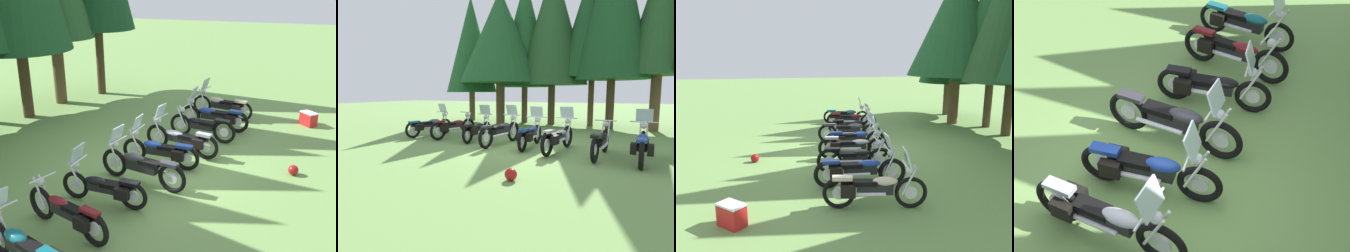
{
  "view_description": "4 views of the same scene",
  "coord_description": "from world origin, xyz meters",
  "views": [
    {
      "loc": [
        -9.18,
        -3.56,
        4.75
      ],
      "look_at": [
        0.83,
        0.03,
        0.88
      ],
      "focal_mm": 43.16,
      "sensor_mm": 36.0,
      "label": 1
    },
    {
      "loc": [
        2.72,
        -8.5,
        1.84
      ],
      "look_at": [
        -0.78,
        -0.1,
        0.69
      ],
      "focal_mm": 28.76,
      "sensor_mm": 36.0,
      "label": 2
    },
    {
      "loc": [
        11.21,
        -2.77,
        3.32
      ],
      "look_at": [
        -1.37,
        -0.11,
        0.59
      ],
      "focal_mm": 35.62,
      "sensor_mm": 36.0,
      "label": 3
    },
    {
      "loc": [
        4.4,
        1.6,
        5.33
      ],
      "look_at": [
        -0.72,
        0.27,
        0.68
      ],
      "focal_mm": 48.96,
      "sensor_mm": 36.0,
      "label": 4
    }
  ],
  "objects": [
    {
      "name": "dropped_helmet",
      "position": [
        0.72,
        -3.44,
        0.13
      ],
      "size": [
        0.27,
        0.27,
        0.27
      ],
      "primitive_type": "sphere",
      "color": "maroon",
      "rests_on": "ground_plane"
    },
    {
      "name": "motorcycle_1",
      "position": [
        -3.39,
        0.61,
        0.45
      ],
      "size": [
        0.9,
        2.22,
        1.02
      ],
      "rotation": [
        0.0,
        0.0,
        1.28
      ],
      "color": "black",
      "rests_on": "ground_plane"
    },
    {
      "name": "pine_tree_2",
      "position": [
        -2.53,
        7.03,
        5.26
      ],
      "size": [
        3.4,
        3.4,
        8.4
      ],
      "color": "#4C3823",
      "rests_on": "ground_plane"
    },
    {
      "name": "motorcycle_4",
      "position": [
        0.07,
        -0.04,
        0.45
      ],
      "size": [
        0.76,
        2.21,
        1.35
      ],
      "rotation": [
        0.0,
        0.0,
        1.54
      ],
      "color": "black",
      "rests_on": "ground_plane"
    },
    {
      "name": "motorcycle_0",
      "position": [
        -4.61,
        0.66,
        0.46
      ],
      "size": [
        1.02,
        2.19,
        1.34
      ],
      "rotation": [
        0.0,
        0.0,
        1.27
      ],
      "color": "black",
      "rests_on": "ground_plane"
    },
    {
      "name": "picnic_cooler",
      "position": [
        4.81,
        -3.68,
        0.24
      ],
      "size": [
        0.63,
        0.63,
        0.48
      ],
      "color": "red",
      "rests_on": "ground_plane"
    },
    {
      "name": "motorcycle_8",
      "position": [
        4.64,
        -0.71,
        0.48
      ],
      "size": [
        0.88,
        2.29,
        1.37
      ],
      "rotation": [
        0.0,
        0.0,
        1.38
      ],
      "color": "black",
      "rests_on": "ground_plane"
    },
    {
      "name": "motorcycle_6",
      "position": [
        2.32,
        -0.56,
        0.45
      ],
      "size": [
        0.62,
        2.19,
        1.02
      ],
      "rotation": [
        0.0,
        0.0,
        1.44
      ],
      "color": "black",
      "rests_on": "ground_plane"
    },
    {
      "name": "pine_tree_0",
      "position": [
        -6.08,
        6.88,
        4.8
      ],
      "size": [
        3.19,
        3.19,
        7.78
      ],
      "color": "brown",
      "rests_on": "ground_plane"
    },
    {
      "name": "motorcycle_3",
      "position": [
        -1.03,
        0.06,
        0.49
      ],
      "size": [
        0.77,
        2.41,
        1.38
      ],
      "rotation": [
        0.0,
        0.0,
        1.38
      ],
      "color": "black",
      "rests_on": "ground_plane"
    },
    {
      "name": "pine_tree_1",
      "position": [
        -3.63,
        5.89,
        4.94
      ],
      "size": [
        4.63,
        4.63,
        7.54
      ],
      "color": "brown",
      "rests_on": "ground_plane"
    },
    {
      "name": "ground_plane",
      "position": [
        0.0,
        0.0,
        0.0
      ],
      "size": [
        80.0,
        80.0,
        0.0
      ],
      "primitive_type": "plane",
      "color": "#6B934C"
    },
    {
      "name": "motorcycle_2",
      "position": [
        -2.19,
        0.43,
        0.44
      ],
      "size": [
        0.64,
        2.12,
        1.34
      ],
      "rotation": [
        0.0,
        0.0,
        1.55
      ],
      "color": "black",
      "rests_on": "ground_plane"
    },
    {
      "name": "motorcycle_7",
      "position": [
        3.37,
        -0.71,
        0.47
      ],
      "size": [
        0.76,
        2.4,
        1.37
      ],
      "rotation": [
        0.0,
        0.0,
        1.48
      ],
      "color": "black",
      "rests_on": "ground_plane"
    },
    {
      "name": "motorcycle_5",
      "position": [
        1.05,
        -0.32,
        0.46
      ],
      "size": [
        0.85,
        2.32,
        1.38
      ],
      "rotation": [
        0.0,
        0.0,
        1.38
      ],
      "color": "black",
      "rests_on": "ground_plane"
    }
  ]
}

